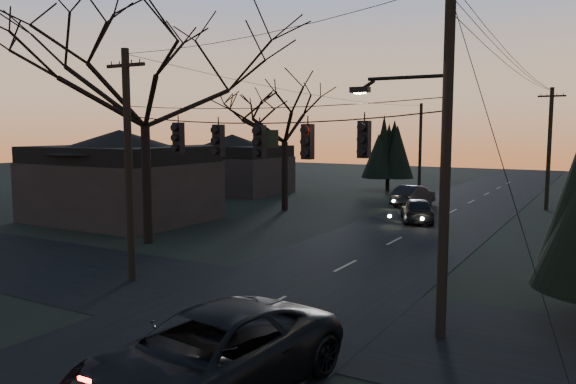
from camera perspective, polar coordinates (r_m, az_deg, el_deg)
The scene contains 15 objects.
main_road at distance 27.06m, azimuth 9.34°, elevation -5.67°, with size 8.00×120.00×0.02m, color black.
cross_road at distance 18.33m, azimuth -1.99°, elevation -11.44°, with size 60.00×7.00×0.02m, color black.
utility_pole_right at distance 16.27m, azimuth 15.21°, elevation -14.05°, with size 5.00×0.30×10.00m, color black, non-canonical shape.
utility_pole_left at distance 21.98m, azimuth -15.54°, elevation -8.67°, with size 1.80×0.30×8.50m, color black, non-canonical shape.
utility_pole_far_r at distance 43.33m, azimuth 24.74°, elevation -1.67°, with size 1.80×0.30×8.50m, color black, non-canonical shape.
utility_pole_far_l at distance 53.34m, azimuth 13.17°, elevation 0.15°, with size 0.30×0.30×8.00m, color black, non-canonical shape.
span_signal_assembly at distance 17.59m, azimuth -2.73°, elevation 5.30°, with size 11.50×0.44×1.54m.
bare_tree_left at distance 28.34m, azimuth -14.44°, elevation 11.11°, with size 11.11×11.11×11.52m.
bare_tree_dist at distance 38.80m, azimuth -0.34°, elevation 7.91°, with size 7.40×7.40×9.53m.
evergreen_dist at distance 52.36m, azimuth 10.14°, elevation 4.33°, with size 3.56×3.56×6.51m.
house_left_near at distance 36.22m, azimuth -16.62°, elevation 1.64°, with size 10.00×8.00×5.60m.
house_left_far at distance 50.29m, azimuth -5.68°, elevation 2.90°, with size 9.00×7.00×5.20m.
suv_near at distance 12.31m, azimuth -8.07°, elevation -16.21°, with size 2.99×6.48×1.80m, color black.
sedan_oncoming_a at distance 35.01m, azimuth 12.98°, elevation -1.78°, with size 1.78×4.43×1.51m, color black.
sedan_oncoming_b at distance 42.22m, azimuth 12.60°, elevation -0.38°, with size 1.62×4.64×1.53m, color black.
Camera 1 is at (9.25, -4.80, 5.61)m, focal length 35.00 mm.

